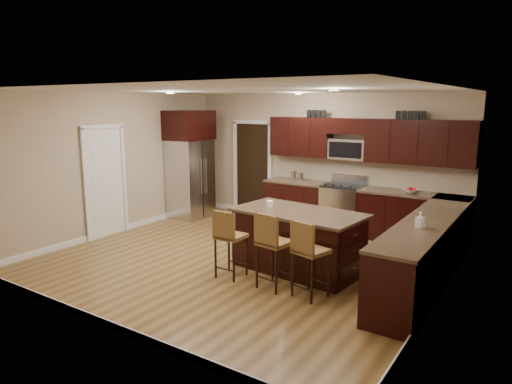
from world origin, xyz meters
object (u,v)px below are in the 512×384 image
Objects in this scene: island at (298,243)px; stool_left at (228,236)px; stool_mid at (272,242)px; stool_right at (308,250)px; range at (343,208)px; refrigerator at (190,163)px.

island is 1.10m from stool_left.
stool_mid is 0.54m from stool_right.
stool_left is 0.98× the size of stool_right.
refrigerator reaches higher than range.
refrigerator is (-3.62, 2.47, 0.54)m from stool_mid.
stool_left is 3.84m from refrigerator.
stool_left is at bearing -97.24° from range.
stool_left is at bearing -123.34° from island.
island is at bearing -24.46° from refrigerator.
island is 1.91× the size of stool_mid.
stool_right is at bearing -74.95° from range.
range is at bearing 12.82° from refrigerator.
stool_left is 0.95× the size of stool_mid.
range is 0.54× the size of island.
stool_mid is (0.05, -0.84, 0.24)m from island.
range is at bearing 104.03° from stool_mid.
range reaches higher than stool_right.
refrigerator is at bearing 154.08° from stool_mid.
island is 0.88m from stool_mid.
stool_mid is (0.73, -0.00, 0.03)m from stool_left.
stool_left is 0.43× the size of refrigerator.
island is 1.97× the size of stool_right.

